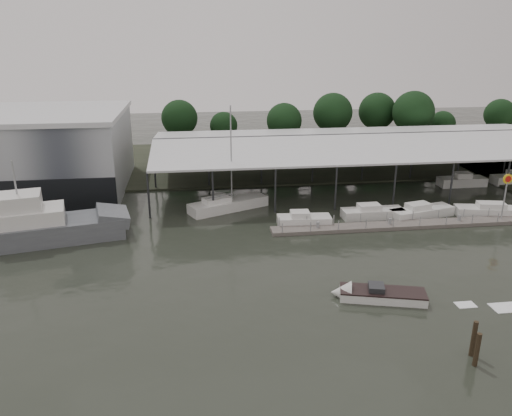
{
  "coord_description": "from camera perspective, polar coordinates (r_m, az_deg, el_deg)",
  "views": [
    {
      "loc": [
        -6.98,
        -38.18,
        19.7
      ],
      "look_at": [
        -0.48,
        11.15,
        2.5
      ],
      "focal_mm": 35.0,
      "sensor_mm": 36.0,
      "label": 1
    }
  ],
  "objects": [
    {
      "name": "ground",
      "position": [
        43.53,
        2.57,
        -7.86
      ],
      "size": [
        200.0,
        200.0,
        0.0
      ],
      "primitive_type": "plane",
      "color": "#262B23",
      "rests_on": "ground"
    },
    {
      "name": "land_strip_far",
      "position": [
        82.84,
        -2.47,
        5.36
      ],
      "size": [
        140.0,
        30.0,
        0.3
      ],
      "color": "#34382A",
      "rests_on": "ground"
    },
    {
      "name": "storage_warehouse",
      "position": [
        72.73,
        -24.28,
        5.96
      ],
      "size": [
        24.5,
        20.5,
        10.5
      ],
      "color": "#9DA3A8",
      "rests_on": "ground"
    },
    {
      "name": "covered_boat_shed",
      "position": [
        71.69,
        12.29,
        7.72
      ],
      "size": [
        58.24,
        24.0,
        6.96
      ],
      "color": "silver",
      "rests_on": "ground"
    },
    {
      "name": "floating_dock",
      "position": [
        56.43,
        15.94,
        -1.91
      ],
      "size": [
        28.0,
        2.0,
        1.4
      ],
      "color": "slate",
      "rests_on": "ground"
    },
    {
      "name": "shell_fuel_sign",
      "position": [
        61.03,
        26.69,
        2.02
      ],
      "size": [
        1.1,
        0.18,
        5.55
      ],
      "color": "#919497",
      "rests_on": "ground"
    },
    {
      "name": "grey_trawler",
      "position": [
        54.6,
        -23.92,
        -2.03
      ],
      "size": [
        18.52,
        8.44,
        8.84
      ],
      "rotation": [
        0.0,
        0.0,
        0.22
      ],
      "color": "#5A5F64",
      "rests_on": "ground"
    },
    {
      "name": "white_sailboat",
      "position": [
        59.59,
        -3.31,
        0.39
      ],
      "size": [
        9.93,
        6.39,
        12.52
      ],
      "rotation": [
        0.0,
        0.0,
        0.43
      ],
      "color": "silver",
      "rests_on": "ground"
    },
    {
      "name": "speedboat_underway",
      "position": [
        40.99,
        13.39,
        -9.6
      ],
      "size": [
        17.99,
        6.54,
        2.0
      ],
      "rotation": [
        0.0,
        0.0,
        2.87
      ],
      "color": "silver",
      "rests_on": "ground"
    },
    {
      "name": "moored_cruiser_0",
      "position": [
        54.86,
        5.45,
        -1.38
      ],
      "size": [
        5.95,
        2.57,
        1.7
      ],
      "rotation": [
        0.0,
        0.0,
        -0.06
      ],
      "color": "silver",
      "rests_on": "ground"
    },
    {
      "name": "moored_cruiser_1",
      "position": [
        58.43,
        13.13,
        -0.52
      ],
      "size": [
        7.08,
        2.3,
        1.7
      ],
      "rotation": [
        0.0,
        0.0,
        0.01
      ],
      "color": "silver",
      "rests_on": "ground"
    },
    {
      "name": "moored_cruiser_2",
      "position": [
        60.26,
        18.36,
        -0.41
      ],
      "size": [
        7.93,
        3.99,
        1.7
      ],
      "rotation": [
        0.0,
        0.0,
        0.25
      ],
      "color": "silver",
      "rests_on": "ground"
    },
    {
      "name": "moored_cruiser_3",
      "position": [
        63.65,
        25.54,
        -0.31
      ],
      "size": [
        8.94,
        4.04,
        1.7
      ],
      "rotation": [
        0.0,
        0.0,
        -0.22
      ],
      "color": "silver",
      "rests_on": "ground"
    },
    {
      "name": "horizon_tree_line",
      "position": [
        91.84,
        11.5,
        10.29
      ],
      "size": [
        70.59,
        12.09,
        10.81
      ],
      "color": "black",
      "rests_on": "ground"
    }
  ]
}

